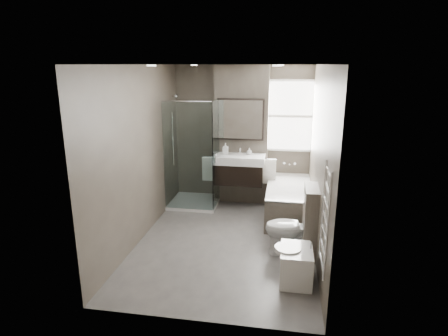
% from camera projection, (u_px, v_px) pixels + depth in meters
% --- Properties ---
extents(room, '(2.70, 3.90, 2.70)m').
position_uv_depth(room, '(227.00, 158.00, 5.39)').
color(room, '#5A5652').
rests_on(room, ground).
extents(vanity_pier, '(1.00, 0.25, 2.60)m').
position_uv_depth(vanity_pier, '(241.00, 136.00, 7.07)').
color(vanity_pier, '#4F483F').
rests_on(vanity_pier, ground).
extents(vanity, '(0.95, 0.47, 0.66)m').
position_uv_depth(vanity, '(239.00, 169.00, 6.89)').
color(vanity, black).
rests_on(vanity, vanity_pier).
extents(mirror_cabinet, '(0.86, 0.08, 0.76)m').
position_uv_depth(mirror_cabinet, '(241.00, 119.00, 6.83)').
color(mirror_cabinet, black).
rests_on(mirror_cabinet, vanity_pier).
extents(towel_left, '(0.24, 0.06, 0.44)m').
position_uv_depth(towel_left, '(209.00, 169.00, 6.97)').
color(towel_left, white).
rests_on(towel_left, vanity_pier).
extents(towel_right, '(0.24, 0.06, 0.44)m').
position_uv_depth(towel_right, '(269.00, 172.00, 6.79)').
color(towel_right, white).
rests_on(towel_right, vanity_pier).
extents(shower_enclosure, '(0.90, 0.90, 2.00)m').
position_uv_depth(shower_enclosure, '(198.00, 181.00, 7.00)').
color(shower_enclosure, white).
rests_on(shower_enclosure, ground).
extents(bathtub, '(0.75, 1.60, 0.57)m').
position_uv_depth(bathtub, '(288.00, 200.00, 6.55)').
color(bathtub, '#4F483F').
rests_on(bathtub, ground).
extents(window, '(0.98, 0.06, 1.33)m').
position_uv_depth(window, '(291.00, 116.00, 6.93)').
color(window, white).
rests_on(window, room).
extents(toilet, '(0.79, 0.51, 0.76)m').
position_uv_depth(toilet, '(292.00, 228.00, 5.25)').
color(toilet, white).
rests_on(toilet, ground).
extents(cistern_box, '(0.19, 0.55, 1.00)m').
position_uv_depth(cistern_box, '(310.00, 222.00, 5.17)').
color(cistern_box, '#4F483F').
rests_on(cistern_box, ground).
extents(bidet, '(0.46, 0.54, 0.55)m').
position_uv_depth(bidet, '(295.00, 264.00, 4.60)').
color(bidet, white).
rests_on(bidet, ground).
extents(towel_radiator, '(0.03, 0.49, 1.10)m').
position_uv_depth(towel_radiator, '(325.00, 219.00, 3.72)').
color(towel_radiator, silver).
rests_on(towel_radiator, room).
extents(soap_bottle_a, '(0.09, 0.10, 0.21)m').
position_uv_depth(soap_bottle_a, '(225.00, 149.00, 6.87)').
color(soap_bottle_a, white).
rests_on(soap_bottle_a, vanity).
extents(soap_bottle_b, '(0.10, 0.10, 0.12)m').
position_uv_depth(soap_bottle_b, '(249.00, 151.00, 6.87)').
color(soap_bottle_b, white).
rests_on(soap_bottle_b, vanity).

